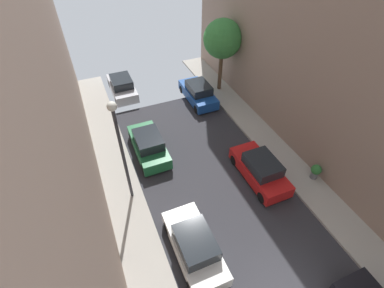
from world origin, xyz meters
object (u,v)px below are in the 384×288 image
Objects in this scene: parked_car_left_3 at (195,246)px; parked_car_right_3 at (198,93)px; street_tree_1 at (222,39)px; parked_car_right_2 at (260,170)px; parked_car_left_5 at (122,87)px; potted_plant_4 at (316,171)px; lamp_post at (120,141)px; parked_car_left_4 at (149,145)px.

parked_car_right_3 is at bearing 65.55° from parked_car_left_3.
street_tree_1 is at bearing 58.72° from parked_car_left_3.
parked_car_right_2 is 10.72m from street_tree_1.
parked_car_left_3 is 15.17m from parked_car_left_5.
potted_plant_4 is 0.16× the size of lamp_post.
parked_car_left_5 is 11.44m from lamp_post.
parked_car_left_4 reaches higher than potted_plant_4.
parked_car_left_4 is at bearing 139.72° from parked_car_right_2.
street_tree_1 reaches higher than parked_car_right_3.
parked_car_left_4 is at bearing 90.00° from parked_car_left_3.
lamp_post is at bearing -100.03° from parked_car_left_5.
street_tree_1 reaches higher than parked_car_left_4.
street_tree_1 reaches higher than parked_car_left_5.
potted_plant_4 is at bearing -15.77° from lamp_post.
street_tree_1 is at bearing 34.15° from parked_car_left_4.
street_tree_1 is at bearing 19.25° from parked_car_right_3.
parked_car_left_3 is 13.05m from parked_car_right_3.
parked_car_right_2 is at bearing -11.99° from lamp_post.
parked_car_left_3 is at bearing -66.79° from lamp_post.
lamp_post reaches higher than parked_car_left_3.
parked_car_left_3 is at bearing -121.28° from street_tree_1.
parked_car_left_5 is 0.68× the size of lamp_post.
parked_car_left_3 is 1.00× the size of parked_car_right_2.
parked_car_right_3 is (5.40, 11.88, 0.00)m from parked_car_left_3.
parked_car_left_5 is (0.00, 7.71, 0.00)m from parked_car_left_4.
parked_car_left_3 is 4.33× the size of potted_plant_4.
potted_plant_4 is (2.92, -10.33, -0.01)m from parked_car_right_3.
parked_car_left_4 is at bearing -145.85° from street_tree_1.
parked_car_right_3 is 4.33× the size of potted_plant_4.
parked_car_right_2 is at bearing 155.42° from potted_plant_4.
lamp_post is (-10.22, 2.89, 3.46)m from potted_plant_4.
parked_car_left_5 is 15.96m from potted_plant_4.
potted_plant_4 is at bearing -35.40° from parked_car_left_4.
parked_car_right_3 is 0.68× the size of lamp_post.
street_tree_1 reaches higher than parked_car_right_2.
lamp_post is at bearing 168.01° from parked_car_right_2.
parked_car_left_4 is at bearing -140.70° from parked_car_right_3.
parked_car_right_2 is 8.22m from lamp_post.
parked_car_left_5 is 8.89m from street_tree_1.
parked_car_left_5 reaches higher than potted_plant_4.
parked_car_left_3 is 7.46m from parked_car_left_4.
parked_car_left_5 is at bearing 113.72° from parked_car_right_2.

